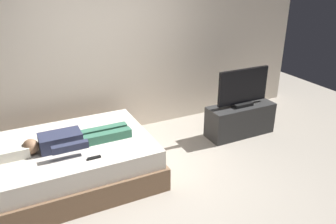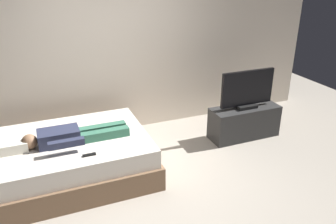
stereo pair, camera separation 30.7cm
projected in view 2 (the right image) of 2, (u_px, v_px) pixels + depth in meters
name	position (u px, v px, depth m)	size (l,w,h in m)	color
ground_plane	(147.00, 188.00, 4.16)	(10.00, 10.00, 0.00)	#ADA393
back_wall	(132.00, 44.00, 5.23)	(6.40, 0.10, 2.80)	beige
bed	(70.00, 159.00, 4.28)	(2.02, 1.48, 0.54)	brown
pillow	(6.00, 145.00, 3.91)	(0.48, 0.34, 0.12)	silver
person	(70.00, 136.00, 4.08)	(1.26, 0.46, 0.18)	#2D334C
remote	(89.00, 155.00, 3.81)	(0.15, 0.04, 0.02)	black
tv_stand	(244.00, 122.00, 5.31)	(1.10, 0.40, 0.50)	#2D2D2D
tv	(247.00, 90.00, 5.10)	(0.88, 0.20, 0.59)	black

